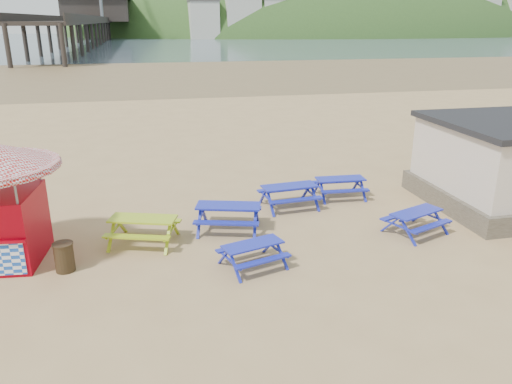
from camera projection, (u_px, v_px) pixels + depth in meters
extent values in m
plane|color=tan|center=(260.00, 238.00, 15.64)|extent=(400.00, 400.00, 0.00)
plane|color=olive|center=(168.00, 71.00, 66.41)|extent=(400.00, 400.00, 0.00)
plane|color=#455763|center=(151.00, 40.00, 172.56)|extent=(400.00, 400.00, 0.00)
cube|color=#062794|center=(228.00, 206.00, 15.98)|extent=(2.19, 1.33, 0.06)
cube|color=#062794|center=(231.00, 207.00, 16.73)|extent=(2.05, 0.84, 0.06)
cube|color=#062794|center=(226.00, 223.00, 15.44)|extent=(2.05, 0.84, 0.06)
cube|color=#062794|center=(289.00, 186.00, 17.96)|extent=(2.03, 0.95, 0.05)
cube|color=#062794|center=(283.00, 189.00, 18.65)|extent=(1.99, 0.46, 0.05)
cube|color=#062794|center=(296.00, 200.00, 17.47)|extent=(1.99, 0.46, 0.05)
cube|color=#062794|center=(340.00, 179.00, 18.99)|extent=(1.87, 0.81, 0.05)
cube|color=#062794|center=(335.00, 181.00, 19.65)|extent=(1.84, 0.35, 0.05)
cube|color=#062794|center=(345.00, 191.00, 18.51)|extent=(1.84, 0.35, 0.05)
cube|color=#062794|center=(253.00, 244.00, 13.59)|extent=(1.79, 1.11, 0.05)
cube|color=#062794|center=(243.00, 245.00, 14.13)|extent=(1.67, 0.71, 0.05)
cube|color=#062794|center=(263.00, 261.00, 13.22)|extent=(1.67, 0.71, 0.05)
cube|color=#062794|center=(417.00, 212.00, 15.76)|extent=(1.90, 1.29, 0.05)
cube|color=#062794|center=(401.00, 214.00, 16.32)|extent=(1.74, 0.87, 0.05)
cube|color=#062794|center=(431.00, 226.00, 15.39)|extent=(1.74, 0.87, 0.05)
cube|color=#A0C310|center=(143.00, 219.00, 15.01)|extent=(2.13, 1.35, 0.06)
cube|color=#A0C310|center=(150.00, 220.00, 15.73)|extent=(1.97, 0.88, 0.06)
cube|color=#A0C310|center=(136.00, 237.00, 14.49)|extent=(1.97, 0.88, 0.06)
cylinder|color=#362718|center=(64.00, 258.00, 13.46)|extent=(0.52, 0.52, 0.79)
cylinder|color=#362718|center=(62.00, 244.00, 13.33)|extent=(0.56, 0.56, 0.04)
cube|color=black|center=(96.00, 22.00, 171.55)|extent=(9.00, 220.00, 0.60)
cube|color=black|center=(97.00, 10.00, 180.39)|extent=(22.00, 30.00, 8.00)
ellipsoid|color=#2D4C1E|center=(333.00, 55.00, 249.56)|extent=(264.00, 144.00, 108.00)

